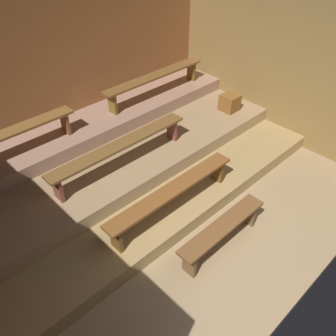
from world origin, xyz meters
TOP-DOWN VIEW (x-y plane):
  - ground at (0.00, 2.03)m, footprint 6.51×4.86m
  - wall_back at (0.00, 4.09)m, footprint 6.51×0.06m
  - wall_right at (2.88, 2.03)m, footprint 0.06×4.86m
  - platform_lower at (0.00, 2.61)m, footprint 5.71×2.91m
  - platform_middle at (0.00, 3.03)m, footprint 5.71×2.07m
  - platform_upper at (0.00, 3.61)m, footprint 5.71×0.90m
  - bench_floor_center at (0.00, 0.73)m, footprint 1.43×0.24m
  - bench_lower_center at (-0.15, 1.48)m, footprint 2.12×0.24m
  - bench_middle_center at (-0.19, 2.52)m, footprint 2.33×0.24m
  - bench_upper_left at (-1.43, 3.55)m, footprint 2.19×0.24m
  - bench_upper_right at (1.43, 3.55)m, footprint 2.19×0.24m
  - wooden_crate_middle at (2.31, 2.48)m, footprint 0.30×0.30m

SIDE VIEW (x-z plane):
  - ground at x=0.00m, z-range -0.08..0.00m
  - platform_lower at x=0.00m, z-range 0.00..0.22m
  - bench_floor_center at x=0.00m, z-range 0.11..0.51m
  - platform_middle at x=0.00m, z-range 0.22..0.45m
  - bench_lower_center at x=-0.15m, z-range 0.35..0.75m
  - platform_upper at x=0.00m, z-range 0.45..0.67m
  - wooden_crate_middle at x=2.31m, z-range 0.45..0.75m
  - bench_middle_center at x=-0.19m, z-range 0.58..0.98m
  - bench_upper_left at x=-1.43m, z-range 0.80..1.20m
  - bench_upper_right at x=1.43m, z-range 0.80..1.20m
  - wall_back at x=0.00m, z-range 0.00..2.63m
  - wall_right at x=2.88m, z-range 0.00..2.63m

